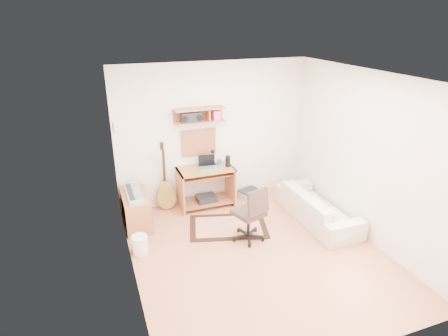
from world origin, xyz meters
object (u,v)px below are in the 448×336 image
object	(u,v)px
desk	(206,187)
task_chair	(249,213)
printer	(249,193)
sofa	(318,202)
cabinet	(136,210)

from	to	relation	value
desk	task_chair	bearing A→B (deg)	-78.03
printer	sofa	bearing A→B (deg)	-77.90
desk	sofa	size ratio (longest dim) A/B	0.56
desk	cabinet	distance (m)	1.35
task_chair	printer	size ratio (longest dim) A/B	2.39
cabinet	sofa	bearing A→B (deg)	-17.56
task_chair	sofa	world-z (taller)	task_chair
desk	printer	size ratio (longest dim) A/B	2.55
cabinet	desk	bearing A→B (deg)	10.16
sofa	printer	bearing A→B (deg)	31.36
task_chair	cabinet	distance (m)	1.94
printer	sofa	size ratio (longest dim) A/B	0.22
task_chair	printer	bearing A→B (deg)	47.80
cabinet	printer	distance (m)	2.25
task_chair	cabinet	bearing A→B (deg)	128.28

